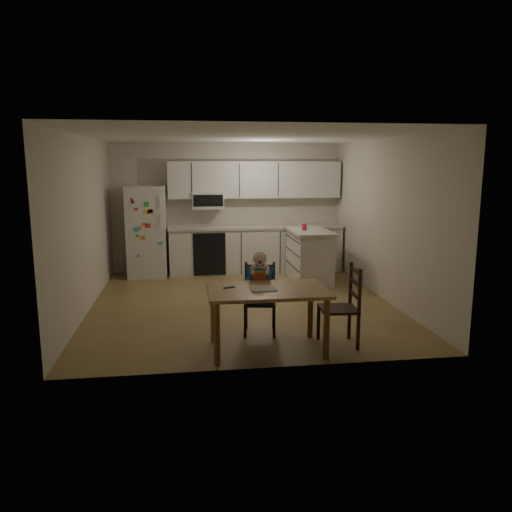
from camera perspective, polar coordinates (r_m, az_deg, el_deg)
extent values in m
cube|color=olive|center=(7.70, -1.65, -5.41)|extent=(4.50, 5.00, 0.01)
cube|color=beige|center=(9.93, -3.32, 5.54)|extent=(4.50, 0.02, 2.50)
cube|color=beige|center=(7.55, -18.97, 3.42)|extent=(0.02, 5.00, 2.50)
cube|color=beige|center=(8.02, 14.53, 4.05)|extent=(0.02, 5.00, 2.50)
cube|color=white|center=(7.42, -1.75, 13.55)|extent=(4.50, 5.00, 0.01)
cube|color=silver|center=(9.62, -12.36, 2.76)|extent=(0.72, 0.70, 1.70)
cube|color=silver|center=(9.80, -0.03, 0.65)|extent=(3.34, 0.60, 0.86)
cube|color=beige|center=(9.72, -0.02, 3.32)|extent=(3.37, 0.62, 0.05)
cube|color=black|center=(9.41, -5.32, 0.20)|extent=(0.60, 0.02, 0.80)
cube|color=silver|center=(9.79, -0.14, 8.71)|extent=(3.34, 0.34, 0.70)
cube|color=silver|center=(9.69, -5.54, 6.40)|extent=(0.60, 0.38, 0.33)
cube|color=silver|center=(9.03, 6.09, -0.15)|extent=(0.61, 1.22, 0.89)
cube|color=beige|center=(8.95, 6.15, 2.82)|extent=(0.67, 1.28, 0.05)
cylinder|color=red|center=(8.90, 5.54, 3.30)|extent=(0.09, 0.09, 0.11)
cube|color=olive|center=(5.62, 1.30, -3.96)|extent=(1.34, 0.86, 0.04)
cylinder|color=olive|center=(5.32, -4.49, -8.88)|extent=(0.07, 0.07, 0.68)
cylinder|color=olive|center=(6.00, -4.93, -6.64)|extent=(0.07, 0.07, 0.68)
cylinder|color=olive|center=(5.52, 8.07, -8.24)|extent=(0.07, 0.07, 0.68)
cylinder|color=olive|center=(6.17, 6.24, -6.17)|extent=(0.07, 0.07, 0.68)
cube|color=#BABABF|center=(5.60, 0.83, -3.76)|extent=(0.29, 0.25, 0.01)
cylinder|color=blue|center=(5.65, -3.19, -3.60)|extent=(0.12, 0.06, 0.02)
cube|color=black|center=(6.24, 0.43, -5.32)|extent=(0.44, 0.44, 0.03)
cube|color=black|center=(6.14, -1.24, -7.63)|extent=(0.04, 0.04, 0.39)
cube|color=black|center=(6.47, -1.12, -6.66)|extent=(0.04, 0.04, 0.39)
cube|color=black|center=(6.14, 2.08, -7.64)|extent=(0.04, 0.04, 0.39)
cube|color=black|center=(6.47, 2.01, -6.68)|extent=(0.04, 0.04, 0.39)
cube|color=black|center=(6.35, 0.45, -2.76)|extent=(0.39, 0.09, 0.46)
cube|color=blue|center=(6.23, 0.44, -4.79)|extent=(0.40, 0.37, 0.09)
cube|color=blue|center=(6.30, 0.45, -2.69)|extent=(0.36, 0.11, 0.31)
cube|color=#5F84D6|center=(6.19, 0.43, -4.35)|extent=(0.31, 0.28, 0.01)
cube|color=#1F6EB7|center=(6.17, 0.44, -2.40)|extent=(0.22, 0.16, 0.24)
cube|color=#BE4623|center=(6.11, 0.43, -2.61)|extent=(0.18, 0.04, 0.19)
sphere|color=beige|center=(6.12, 0.44, -0.35)|extent=(0.18, 0.18, 0.16)
ellipsoid|color=olive|center=(6.11, 0.44, -0.19)|extent=(0.18, 0.17, 0.13)
cube|color=black|center=(5.93, 9.38, -5.99)|extent=(0.44, 0.44, 0.03)
cube|color=black|center=(6.13, 7.15, -7.58)|extent=(0.04, 0.04, 0.42)
cube|color=black|center=(6.22, 10.61, -7.42)|extent=(0.04, 0.04, 0.42)
cube|color=black|center=(5.78, 7.93, -8.73)|extent=(0.04, 0.04, 0.42)
cube|color=black|center=(5.87, 11.59, -8.54)|extent=(0.04, 0.04, 0.42)
cube|color=black|center=(5.91, 11.25, -3.45)|extent=(0.06, 0.42, 0.50)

